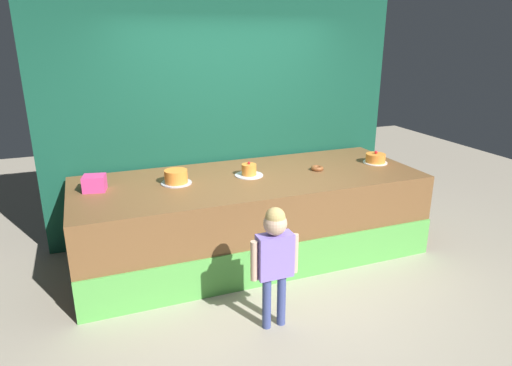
# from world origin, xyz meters

# --- Properties ---
(ground_plane) EXTENTS (12.00, 12.00, 0.00)m
(ground_plane) POSITION_xyz_m (0.00, 0.00, 0.00)
(ground_plane) COLOR #ADA38E
(stage_platform) EXTENTS (3.60, 1.39, 0.87)m
(stage_platform) POSITION_xyz_m (0.00, 0.68, 0.43)
(stage_platform) COLOR brown
(stage_platform) RESTS_ON ground_plane
(curtain_backdrop) EXTENTS (4.15, 0.08, 3.15)m
(curtain_backdrop) POSITION_xyz_m (0.00, 1.47, 1.57)
(curtain_backdrop) COLOR #144C38
(curtain_backdrop) RESTS_ON ground_plane
(child_figure) EXTENTS (0.40, 0.19, 1.05)m
(child_figure) POSITION_xyz_m (-0.28, -0.61, 0.68)
(child_figure) COLOR #3F4C8C
(child_figure) RESTS_ON ground_plane
(pink_box) EXTENTS (0.24, 0.22, 0.15)m
(pink_box) POSITION_xyz_m (-1.53, 0.82, 0.95)
(pink_box) COLOR #EB408F
(pink_box) RESTS_ON stage_platform
(donut) EXTENTS (0.14, 0.14, 0.04)m
(donut) POSITION_xyz_m (0.77, 0.65, 0.89)
(donut) COLOR brown
(donut) RESTS_ON stage_platform
(cake_left) EXTENTS (0.31, 0.31, 0.14)m
(cake_left) POSITION_xyz_m (-0.77, 0.75, 0.94)
(cake_left) COLOR silver
(cake_left) RESTS_ON stage_platform
(cake_center) EXTENTS (0.30, 0.30, 0.15)m
(cake_center) POSITION_xyz_m (0.00, 0.73, 0.93)
(cake_center) COLOR silver
(cake_center) RESTS_ON stage_platform
(cake_right) EXTENTS (0.28, 0.28, 0.14)m
(cake_right) POSITION_xyz_m (1.53, 0.66, 0.93)
(cake_right) COLOR white
(cake_right) RESTS_ON stage_platform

